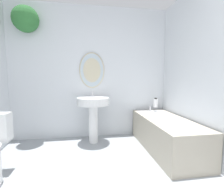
{
  "coord_description": "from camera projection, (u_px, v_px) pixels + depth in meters",
  "views": [
    {
      "loc": [
        -0.11,
        -0.4,
        1.11
      ],
      "look_at": [
        0.22,
        1.64,
        0.88
      ],
      "focal_mm": 26.0,
      "sensor_mm": 36.0,
      "label": 1
    }
  ],
  "objects": [
    {
      "name": "wall_right",
      "position": [
        218.0,
        70.0,
        1.93
      ],
      "size": [
        0.06,
        2.76,
        2.4
      ],
      "color": "silver",
      "rests_on": "ground_plane"
    },
    {
      "name": "bathtub",
      "position": [
        166.0,
        133.0,
        2.5
      ],
      "size": [
        0.61,
        1.46,
        0.57
      ],
      "color": "#B2A893",
      "rests_on": "ground_plane"
    },
    {
      "name": "shampoo_bottle",
      "position": [
        156.0,
        103.0,
        3.02
      ],
      "size": [
        0.08,
        0.08,
        0.18
      ],
      "color": "white",
      "rests_on": "bathtub"
    },
    {
      "name": "wall_back",
      "position": [
        83.0,
        66.0,
        2.96
      ],
      "size": [
        2.97,
        0.41,
        2.4
      ],
      "color": "silver",
      "rests_on": "ground_plane"
    },
    {
      "name": "pedestal_sink",
      "position": [
        93.0,
        108.0,
        2.75
      ],
      "size": [
        0.55,
        0.55,
        0.88
      ],
      "color": "white",
      "rests_on": "ground_plane"
    }
  ]
}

